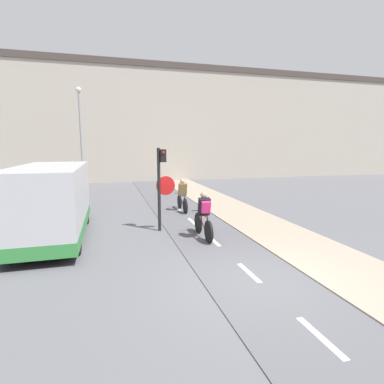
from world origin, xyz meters
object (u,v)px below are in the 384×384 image
object	(u,v)px
traffic_light_pole	(161,180)
cyclist_near	(204,216)
van	(52,203)
cyclist_far	(182,197)
street_lamp_far	(81,128)

from	to	relation	value
traffic_light_pole	cyclist_near	distance (m)	2.02
traffic_light_pole	van	bearing A→B (deg)	179.30
cyclist_far	van	xyz separation A→B (m)	(-5.03, -2.88, 0.49)
cyclist_far	van	world-z (taller)	van
street_lamp_far	cyclist_near	bearing A→B (deg)	-70.35
cyclist_near	van	world-z (taller)	van
cyclist_near	cyclist_far	bearing A→B (deg)	85.86
cyclist_near	van	distance (m)	4.92
street_lamp_far	van	size ratio (longest dim) A/B	1.28
cyclist_far	traffic_light_pole	bearing A→B (deg)	-116.52
cyclist_near	traffic_light_pole	bearing A→B (deg)	132.74
street_lamp_far	cyclist_far	bearing A→B (deg)	-60.78
cyclist_near	van	bearing A→B (deg)	164.69
cyclist_far	street_lamp_far	bearing A→B (deg)	119.22
cyclist_near	van	xyz separation A→B (m)	(-4.73, 1.29, 0.44)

